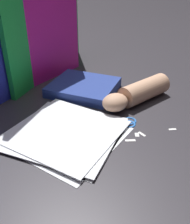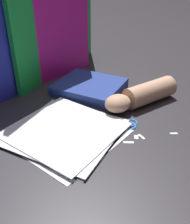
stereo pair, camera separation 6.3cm
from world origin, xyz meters
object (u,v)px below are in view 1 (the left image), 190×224
at_px(paper_stack, 66,133).
at_px(book_closed, 84,87).
at_px(scissors, 122,120).
at_px(hand_forearm, 137,93).

distance_m(paper_stack, book_closed, 0.30).
relative_size(paper_stack, scissors, 2.26).
distance_m(scissors, hand_forearm, 0.15).
height_order(book_closed, scissors, book_closed).
distance_m(paper_stack, hand_forearm, 0.32).
xyz_separation_m(paper_stack, scissors, (0.15, -0.12, -0.00)).
bearing_deg(paper_stack, book_closed, 20.07).
bearing_deg(hand_forearm, book_closed, 94.03).
relative_size(book_closed, scissors, 1.82).
bearing_deg(book_closed, paper_stack, -159.93).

